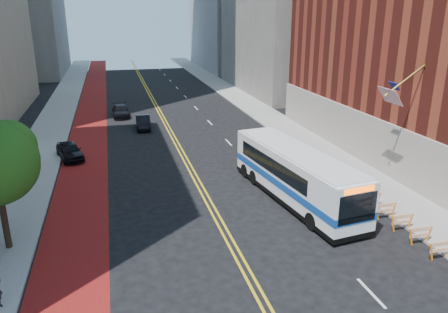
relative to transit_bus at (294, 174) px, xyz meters
name	(u,v)px	position (x,y,z in m)	size (l,w,h in m)	color
ground	(253,283)	(-5.48, -8.27, -1.78)	(160.00, 160.00, 0.00)	black
sidewalk_left	(49,132)	(-17.48, 21.73, -1.70)	(4.00, 140.00, 0.15)	gray
sidewalk_right	(271,118)	(6.52, 21.73, -1.70)	(4.00, 140.00, 0.15)	gray
bus_lane_paint	(89,130)	(-13.58, 21.73, -1.77)	(3.60, 140.00, 0.01)	#64130E
center_line_inner	(165,125)	(-5.66, 21.73, -1.78)	(0.14, 140.00, 0.01)	gold
center_line_outer	(168,125)	(-5.30, 21.73, -1.78)	(0.14, 140.00, 0.01)	gold
lane_dashes	(196,108)	(-0.68, 29.73, -1.77)	(0.14, 98.20, 0.01)	silver
construction_barriers	(393,214)	(4.12, -4.85, -1.10)	(1.42, 10.91, 1.00)	orange
transit_bus	(294,174)	(0.00, 0.00, 0.00)	(4.32, 12.64, 3.41)	white
car_a	(70,151)	(-14.78, 12.35, -1.07)	(1.68, 4.17, 1.42)	black
car_b	(143,122)	(-8.05, 20.91, -1.10)	(1.44, 4.14, 1.36)	black
car_c	(121,111)	(-10.16, 27.19, -1.12)	(1.84, 4.52, 1.31)	black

